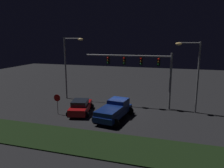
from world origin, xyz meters
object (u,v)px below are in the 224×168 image
object	(u,v)px
pickup_truck	(115,109)
car_sedan	(80,107)
traffic_signal_gantry	(141,65)
street_lamp_left	(69,61)
stop_sign	(57,100)
street_lamp_right	(193,68)

from	to	relation	value
pickup_truck	car_sedan	bearing A→B (deg)	90.75
traffic_signal_gantry	street_lamp_left	xyz separation A→B (m)	(-9.77, 0.83, 0.16)
traffic_signal_gantry	car_sedan	bearing A→B (deg)	-144.74
pickup_truck	car_sedan	size ratio (longest dim) A/B	1.20
traffic_signal_gantry	street_lamp_left	distance (m)	9.80
pickup_truck	stop_sign	distance (m)	6.28
car_sedan	traffic_signal_gantry	bearing A→B (deg)	-67.14
pickup_truck	street_lamp_right	distance (m)	9.52
street_lamp_left	street_lamp_right	bearing A→B (deg)	-4.76
street_lamp_left	stop_sign	distance (m)	7.32
car_sedan	street_lamp_left	world-z (taller)	street_lamp_left
pickup_truck	car_sedan	xyz separation A→B (m)	(-4.04, 0.51, -0.26)
street_lamp_right	stop_sign	bearing A→B (deg)	-160.58
traffic_signal_gantry	stop_sign	world-z (taller)	traffic_signal_gantry
traffic_signal_gantry	street_lamp_right	world-z (taller)	street_lamp_right
traffic_signal_gantry	street_lamp_right	size ratio (longest dim) A/B	1.33
street_lamp_right	street_lamp_left	bearing A→B (deg)	175.24
car_sedan	street_lamp_right	xyz separation A→B (m)	(11.60, 3.75, 4.19)
traffic_signal_gantry	street_lamp_left	world-z (taller)	street_lamp_left
street_lamp_right	stop_sign	world-z (taller)	street_lamp_right
pickup_truck	stop_sign	size ratio (longest dim) A/B	2.52
car_sedan	stop_sign	bearing A→B (deg)	104.60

